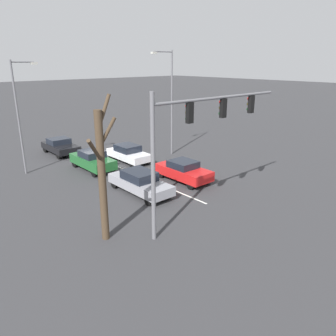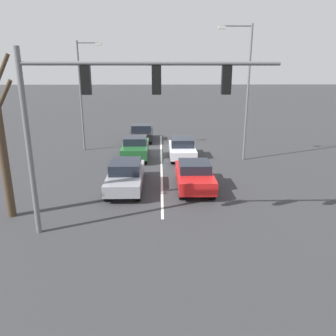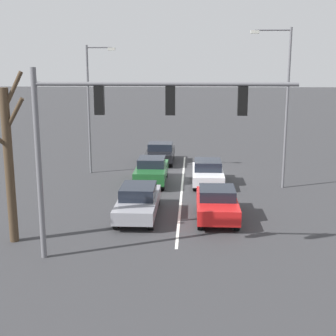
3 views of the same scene
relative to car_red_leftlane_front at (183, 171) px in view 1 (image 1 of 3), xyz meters
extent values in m
plane|color=#333335|center=(1.69, -8.37, -0.73)|extent=(240.00, 240.00, 0.00)
cube|color=silver|center=(1.69, -5.32, -0.72)|extent=(0.12, 18.10, 0.01)
cube|color=red|center=(0.00, 0.01, -0.10)|extent=(1.80, 4.10, 0.65)
cube|color=black|center=(0.00, -0.03, 0.46)|extent=(1.58, 1.76, 0.47)
cube|color=red|center=(-0.63, -2.00, 0.07)|extent=(0.24, 0.06, 0.12)
cube|color=red|center=(0.63, -2.00, 0.07)|extent=(0.24, 0.06, 0.12)
cylinder|color=black|center=(-0.77, 1.50, -0.42)|extent=(0.22, 0.62, 0.62)
cylinder|color=black|center=(0.77, 1.50, -0.42)|extent=(0.22, 0.62, 0.62)
cylinder|color=black|center=(-0.77, -1.48, -0.42)|extent=(0.22, 0.62, 0.62)
cylinder|color=black|center=(0.77, -1.48, -0.42)|extent=(0.22, 0.62, 0.62)
cube|color=gray|center=(3.58, -0.16, -0.13)|extent=(1.75, 4.72, 0.57)
cube|color=black|center=(3.58, -0.23, 0.43)|extent=(1.54, 2.06, 0.55)
cube|color=red|center=(2.97, -2.48, 0.01)|extent=(0.24, 0.06, 0.12)
cube|color=red|center=(4.19, -2.48, 0.01)|extent=(0.24, 0.06, 0.12)
cylinder|color=black|center=(2.84, 1.63, -0.42)|extent=(0.22, 0.63, 0.63)
cylinder|color=black|center=(4.33, 1.63, -0.42)|extent=(0.22, 0.63, 0.63)
cylinder|color=black|center=(2.84, -1.96, -0.42)|extent=(0.22, 0.63, 0.63)
cylinder|color=black|center=(4.33, -1.96, -0.42)|extent=(0.22, 0.63, 0.63)
cube|color=silver|center=(0.23, -6.21, -0.15)|extent=(1.75, 4.10, 0.56)
cube|color=black|center=(0.23, -6.35, 0.40)|extent=(1.54, 1.91, 0.53)
cube|color=red|center=(-0.39, -8.21, -0.01)|extent=(0.24, 0.06, 0.12)
cube|color=red|center=(0.84, -8.21, -0.01)|extent=(0.24, 0.06, 0.12)
cylinder|color=black|center=(-0.52, -4.71, -0.43)|extent=(0.22, 0.60, 0.60)
cylinder|color=black|center=(0.97, -4.71, -0.43)|extent=(0.22, 0.60, 0.60)
cylinder|color=black|center=(-0.52, -7.70, -0.43)|extent=(0.22, 0.60, 0.60)
cylinder|color=black|center=(0.97, -7.70, -0.43)|extent=(0.22, 0.60, 0.60)
cube|color=#1E5928|center=(3.50, -6.27, -0.05)|extent=(1.74, 4.21, 0.68)
cube|color=black|center=(3.50, -6.29, 0.54)|extent=(1.53, 1.75, 0.50)
cube|color=red|center=(2.89, -8.33, 0.12)|extent=(0.24, 0.06, 0.12)
cube|color=red|center=(4.11, -8.33, 0.12)|extent=(0.24, 0.06, 0.12)
cylinder|color=black|center=(2.76, -4.75, -0.39)|extent=(0.22, 0.68, 0.68)
cylinder|color=black|center=(4.24, -4.75, -0.39)|extent=(0.22, 0.68, 0.68)
cylinder|color=black|center=(2.76, -7.78, -0.39)|extent=(0.22, 0.68, 0.68)
cylinder|color=black|center=(4.24, -7.78, -0.39)|extent=(0.22, 0.68, 0.68)
cube|color=black|center=(3.41, -12.19, -0.10)|extent=(1.93, 4.10, 0.55)
cube|color=black|center=(3.41, -12.46, 0.41)|extent=(1.70, 1.61, 0.48)
cube|color=red|center=(2.73, -14.20, 0.04)|extent=(0.24, 0.06, 0.12)
cube|color=red|center=(4.08, -14.20, 0.04)|extent=(0.24, 0.06, 0.12)
cylinder|color=black|center=(2.57, -10.74, -0.38)|extent=(0.22, 0.70, 0.70)
cylinder|color=black|center=(4.24, -10.74, -0.38)|extent=(0.22, 0.70, 0.70)
cylinder|color=black|center=(2.57, -13.63, -0.38)|extent=(0.22, 0.70, 0.70)
cylinder|color=black|center=(4.24, -13.63, -0.38)|extent=(0.22, 0.70, 0.70)
cylinder|color=slate|center=(6.45, 4.73, 2.64)|extent=(0.20, 0.20, 6.74)
cylinder|color=slate|center=(2.08, 4.73, 5.47)|extent=(8.74, 0.14, 0.14)
cube|color=black|center=(-0.50, 4.73, 4.92)|extent=(0.32, 0.22, 0.95)
sphere|color=red|center=(-0.50, 4.57, 5.21)|extent=(0.20, 0.20, 0.20)
sphere|color=#4C420C|center=(-0.50, 4.57, 4.92)|extent=(0.20, 0.20, 0.20)
sphere|color=#0A3814|center=(-0.50, 4.57, 4.64)|extent=(0.20, 0.20, 0.20)
cube|color=black|center=(1.88, 4.73, 4.92)|extent=(0.32, 0.22, 0.95)
sphere|color=red|center=(1.88, 4.57, 5.21)|extent=(0.20, 0.20, 0.20)
sphere|color=#4C420C|center=(1.88, 4.57, 4.92)|extent=(0.20, 0.20, 0.20)
sphere|color=#0A3814|center=(1.88, 4.57, 4.64)|extent=(0.20, 0.20, 0.20)
cube|color=black|center=(4.26, 4.73, 4.92)|extent=(0.32, 0.22, 0.95)
sphere|color=red|center=(4.26, 4.57, 5.21)|extent=(0.20, 0.20, 0.20)
sphere|color=#4C420C|center=(4.26, 4.57, 4.92)|extent=(0.20, 0.20, 0.20)
sphere|color=#0A3814|center=(4.26, 4.57, 4.64)|extent=(0.20, 0.20, 0.20)
cylinder|color=slate|center=(7.65, -8.79, 3.27)|extent=(0.14, 0.14, 8.00)
cylinder|color=slate|center=(6.88, -8.79, 7.12)|extent=(1.54, 0.09, 0.09)
cube|color=beige|center=(6.11, -8.79, 7.02)|extent=(0.44, 0.24, 0.16)
cylinder|color=slate|center=(-4.01, -5.65, 3.65)|extent=(0.14, 0.14, 8.76)
cylinder|color=slate|center=(-3.06, -5.65, 7.88)|extent=(1.90, 0.09, 0.09)
cube|color=beige|center=(-2.11, -5.65, 7.78)|extent=(0.44, 0.24, 0.16)
cylinder|color=#423323|center=(8.12, 3.21, 2.27)|extent=(0.35, 0.35, 6.00)
cylinder|color=#423323|center=(7.79, 3.15, 5.17)|extent=(0.83, 0.30, 1.42)
cylinder|color=#423323|center=(7.75, 3.27, 4.29)|extent=(0.89, 0.30, 1.27)
cylinder|color=#423323|center=(8.66, 3.74, 3.71)|extent=(1.25, 1.25, 1.33)
camera|label=1|loc=(14.91, 15.30, 7.17)|focal=35.00mm
camera|label=2|loc=(1.77, 16.20, 5.25)|focal=35.00mm
camera|label=3|loc=(1.13, 20.30, 6.09)|focal=50.00mm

